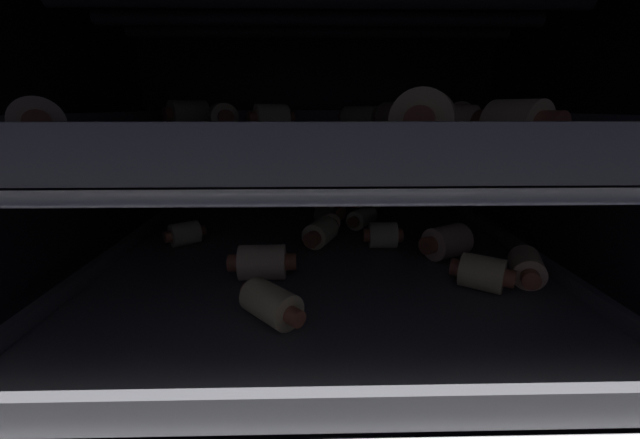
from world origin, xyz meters
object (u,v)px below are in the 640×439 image
(pig_in_blanket_lower_10, at_px, (327,219))
(pig_in_blanket_upper_1, at_px, (271,119))
(pig_in_blanket_lower_1, at_px, (271,303))
(pig_in_blanket_upper_6, at_px, (453,120))
(pig_in_blanket_lower_6, at_px, (330,208))
(pig_in_blanket_upper_4, at_px, (516,124))
(pig_in_blanket_lower_4, at_px, (383,235))
(pig_in_blanket_upper_3, at_px, (397,116))
(pig_in_blanket_lower_7, at_px, (482,273))
(pig_in_blanket_upper_0, at_px, (460,115))
(pig_in_blanket_lower_11, at_px, (446,241))
(pig_in_blanket_upper_9, at_px, (361,117))
(baking_tray_lower, at_px, (321,261))
(pig_in_blanket_lower_2, at_px, (527,267))
(pig_in_blanket_upper_10, at_px, (223,117))
(baking_tray_upper, at_px, (322,135))
(oven_rack_lower, at_px, (321,270))
(pig_in_blanket_lower_5, at_px, (262,262))
(oven_rack_upper, at_px, (321,145))
(pig_in_blanket_lower_0, at_px, (322,232))
(heating_element, at_px, (322,10))
(pig_in_blanket_upper_7, at_px, (424,119))
(pig_in_blanket_upper_8, at_px, (38,121))
(pig_in_blanket_lower_3, at_px, (185,234))
(pig_in_blanket_upper_11, at_px, (276,115))
(pig_in_blanket_lower_8, at_px, (362,217))
(pig_in_blanket_upper_2, at_px, (411,113))

(pig_in_blanket_lower_10, relative_size, pig_in_blanket_upper_1, 1.38)
(pig_in_blanket_lower_1, xyz_separation_m, pig_in_blanket_upper_6, (0.15, 0.08, 0.13))
(pig_in_blanket_lower_6, xyz_separation_m, pig_in_blanket_upper_4, (0.09, -0.28, 0.13))
(pig_in_blanket_lower_4, distance_m, pig_in_blanket_upper_3, 0.13)
(pig_in_blanket_lower_1, xyz_separation_m, pig_in_blanket_lower_7, (0.17, 0.04, 0.00))
(pig_in_blanket_upper_0, bearing_deg, pig_in_blanket_upper_3, -152.02)
(pig_in_blanket_lower_7, xyz_separation_m, pig_in_blanket_lower_11, (-0.01, 0.07, 0.00))
(pig_in_blanket_upper_9, bearing_deg, baking_tray_lower, -123.88)
(pig_in_blanket_lower_2, height_order, pig_in_blanket_upper_10, pig_in_blanket_upper_10)
(baking_tray_upper, bearing_deg, oven_rack_lower, 90.00)
(pig_in_blanket_upper_1, distance_m, pig_in_blanket_upper_10, 0.07)
(pig_in_blanket_lower_10, distance_m, pig_in_blanket_upper_3, 0.16)
(pig_in_blanket_lower_5, height_order, pig_in_blanket_upper_9, pig_in_blanket_upper_9)
(oven_rack_upper, bearing_deg, pig_in_blanket_upper_1, -179.91)
(pig_in_blanket_lower_0, relative_size, pig_in_blanket_lower_2, 0.98)
(heating_element, height_order, pig_in_blanket_lower_10, heating_element)
(pig_in_blanket_lower_2, xyz_separation_m, pig_in_blanket_lower_5, (-0.24, 0.01, 0.00))
(oven_rack_upper, relative_size, pig_in_blanket_upper_7, 8.84)
(pig_in_blanket_lower_5, bearing_deg, pig_in_blanket_upper_3, 30.13)
(pig_in_blanket_upper_8, bearing_deg, pig_in_blanket_lower_1, -2.71)
(pig_in_blanket_lower_5, xyz_separation_m, baking_tray_upper, (0.05, 0.05, 0.11))
(pig_in_blanket_lower_3, bearing_deg, pig_in_blanket_upper_3, -3.19)
(pig_in_blanket_upper_4, bearing_deg, pig_in_blanket_upper_6, 90.40)
(pig_in_blanket_lower_7, relative_size, pig_in_blanket_upper_4, 0.95)
(pig_in_blanket_lower_7, bearing_deg, pig_in_blanket_upper_0, 81.11)
(pig_in_blanket_upper_4, height_order, pig_in_blanket_upper_11, pig_in_blanket_upper_4)
(pig_in_blanket_lower_0, distance_m, oven_rack_upper, 0.11)
(pig_in_blanket_lower_8, xyz_separation_m, pig_in_blanket_lower_10, (-0.05, -0.01, 0.00))
(pig_in_blanket_upper_2, bearing_deg, pig_in_blanket_lower_3, -160.11)
(pig_in_blanket_upper_9, bearing_deg, heating_element, -123.88)
(pig_in_blanket_upper_2, bearing_deg, pig_in_blanket_lower_2, -72.73)
(pig_in_blanket_upper_2, height_order, pig_in_blanket_upper_6, pig_in_blanket_upper_2)
(pig_in_blanket_upper_7, distance_m, pig_in_blanket_upper_11, 0.29)
(oven_rack_lower, height_order, pig_in_blanket_upper_7, pig_in_blanket_upper_7)
(pig_in_blanket_lower_3, xyz_separation_m, baking_tray_upper, (0.15, -0.04, 0.11))
(pig_in_blanket_upper_0, height_order, pig_in_blanket_upper_1, pig_in_blanket_upper_0)
(pig_in_blanket_upper_7, distance_m, pig_in_blanket_upper_10, 0.23)
(pig_in_blanket_lower_6, relative_size, pig_in_blanket_lower_7, 1.26)
(oven_rack_lower, distance_m, pig_in_blanket_lower_5, 0.08)
(heating_element, relative_size, pig_in_blanket_lower_4, 9.73)
(pig_in_blanket_lower_4, xyz_separation_m, pig_in_blanket_lower_8, (-0.01, 0.07, -0.00))
(pig_in_blanket_lower_8, bearing_deg, pig_in_blanket_upper_1, -134.55)
(pig_in_blanket_upper_1, height_order, pig_in_blanket_upper_11, same)
(pig_in_blanket_lower_7, xyz_separation_m, pig_in_blanket_upper_1, (-0.18, 0.07, 0.12))
(pig_in_blanket_upper_3, bearing_deg, baking_tray_lower, -158.90)
(pig_in_blanket_lower_11, bearing_deg, heating_element, -179.23)
(oven_rack_lower, xyz_separation_m, pig_in_blanket_lower_6, (0.02, 0.14, 0.03))
(baking_tray_lower, relative_size, pig_in_blanket_upper_3, 7.67)
(pig_in_blanket_lower_7, height_order, pig_in_blanket_lower_11, pig_in_blanket_lower_11)
(oven_rack_lower, distance_m, pig_in_blanket_lower_8, 0.12)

